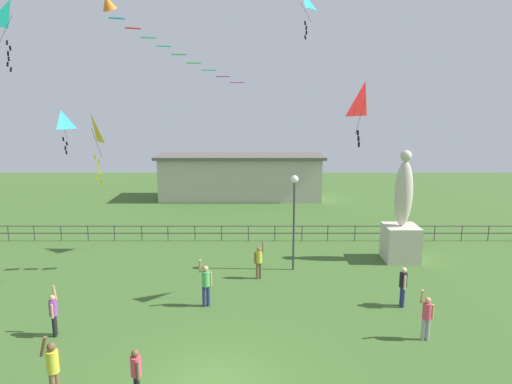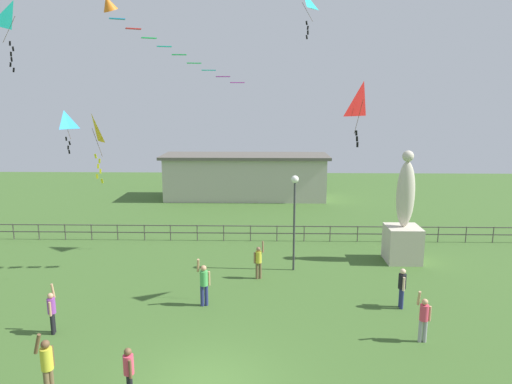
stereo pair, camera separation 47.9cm
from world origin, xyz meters
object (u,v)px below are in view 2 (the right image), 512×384
Objects in this scene: person_3 at (402,286)px; person_6 at (129,370)px; kite_2 at (302,4)px; kite_3 at (65,122)px; person_4 at (47,364)px; statue_monument at (403,227)px; person_5 at (259,260)px; kite_4 at (15,18)px; person_1 at (424,317)px; kite_0 at (363,101)px; lamppost at (295,202)px; kite_1 at (93,131)px; person_0 at (52,310)px; streamer_kite at (121,12)px; person_2 at (204,282)px.

person_3 is 10.82m from person_6.
kite_3 is at bearing -175.42° from kite_2.
person_4 reaches higher than person_6.
statue_monument is 3.17× the size of person_5.
person_4 is (-12.91, -11.34, -0.76)m from statue_monument.
person_1 is at bearing -19.54° from kite_4.
kite_0 is at bearing -34.35° from person_5.
lamppost reaches higher than person_6.
person_3 is at bearing -20.20° from kite_3.
statue_monument is at bearing 12.85° from kite_1.
person_0 reaches higher than person_3.
person_0 is 0.87× the size of person_4.
person_3 is at bearing -12.93° from streamer_kite.
person_2 is 0.66× the size of kite_1.
kite_2 is at bearing 57.54° from person_2.
kite_2 reaches higher than person_3.
kite_2 reaches higher than statue_monument.
kite_0 is at bearing 13.10° from person_0.
kite_3 is 0.74× the size of kite_4.
kite_2 is at bearing 106.16° from kite_0.
kite_2 reaches higher than person_0.
kite_2 reaches higher than person_5.
person_6 is at bearing -52.19° from kite_4.
statue_monument is 8.27m from person_1.
streamer_kite is at bearing -167.55° from statue_monument.
kite_4 reaches higher than statue_monument.
person_4 is (-11.31, -5.88, 0.09)m from person_3.
streamer_kite reaches higher than person_2.
person_6 is 11.94m from kite_0.
kite_0 is (-3.40, -5.21, 6.30)m from statue_monument.
streamer_kite is (4.06, -3.06, 4.58)m from kite_3.
kite_2 is 0.78× the size of kite_4.
person_1 is at bearing -44.17° from person_5.
lamppost is 8.15m from person_1.
streamer_kite reaches higher than lamppost.
person_2 is at bearing -133.38° from lamppost.
person_1 is at bearing -58.97° from lamppost.
person_0 is at bearing -107.10° from streamer_kite.
streamer_kite reaches higher than person_4.
person_5 is 14.81m from kite_4.
kite_4 is at bearing -175.35° from lamppost.
kite_2 reaches higher than kite_4.
kite_3 is at bearing 76.43° from kite_4.
person_4 is at bearing -152.53° from person_3.
statue_monument is at bearing 73.68° from person_3.
person_3 is 14.18m from kite_1.
kite_1 is (-10.91, 1.95, -1.26)m from kite_0.
lamppost is 11.42m from person_6.
kite_3 reaches higher than person_0.
person_2 is 1.11× the size of person_5.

